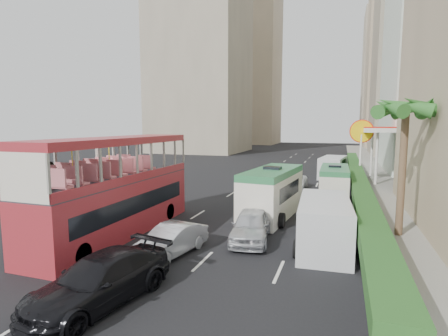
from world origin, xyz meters
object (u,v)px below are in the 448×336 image
at_px(van_asset, 292,189).
at_px(panel_van_far, 333,167).
at_px(car_silver_lane_b, 251,240).
at_px(car_silver_lane_a, 171,255).
at_px(minibus_far, 334,185).
at_px(shell_station, 396,155).
at_px(panel_van_near, 324,224).
at_px(palm_tree, 402,172).
at_px(minibus_near, 272,193).
at_px(car_black, 101,303).
at_px(double_decker_bus, 116,186).

height_order(van_asset, panel_van_far, panel_van_far).
bearing_deg(car_silver_lane_b, van_asset, 82.11).
xyz_separation_m(car_silver_lane_a, minibus_far, (6.49, 13.53, 1.30)).
distance_m(panel_van_far, shell_station, 6.32).
bearing_deg(panel_van_near, palm_tree, 32.69).
relative_size(palm_tree, shell_station, 0.80).
bearing_deg(panel_van_near, panel_van_far, 87.11).
relative_size(minibus_far, shell_station, 0.73).
relative_size(minibus_near, minibus_far, 1.15).
relative_size(van_asset, minibus_near, 0.72).
height_order(van_asset, minibus_far, minibus_far).
relative_size(car_silver_lane_a, car_black, 0.77).
height_order(car_silver_lane_b, car_black, car_black).
bearing_deg(car_black, car_silver_lane_b, 78.79).
relative_size(car_silver_lane_b, minibus_far, 0.76).
relative_size(minibus_near, panel_van_far, 1.20).
distance_m(car_silver_lane_a, car_silver_lane_b, 4.14).
distance_m(car_silver_lane_b, panel_van_near, 3.64).
height_order(car_black, minibus_near, minibus_near).
bearing_deg(car_silver_lane_b, panel_van_far, 74.45).
bearing_deg(panel_van_far, minibus_near, -92.31).
distance_m(van_asset, palm_tree, 14.05).
relative_size(car_black, minibus_far, 0.89).
height_order(car_silver_lane_a, minibus_near, minibus_near).
xyz_separation_m(minibus_far, shell_station, (5.51, 11.24, 1.45)).
relative_size(car_silver_lane_a, panel_van_near, 0.72).
bearing_deg(car_black, double_decker_bus, 132.28).
xyz_separation_m(double_decker_bus, car_silver_lane_b, (6.84, 1.26, -2.53)).
bearing_deg(van_asset, panel_van_near, -76.74).
distance_m(car_black, minibus_far, 19.24).
distance_m(minibus_far, palm_tree, 8.69).
distance_m(car_silver_lane_b, van_asset, 14.51).
xyz_separation_m(panel_van_far, palm_tree, (3.75, -20.38, 2.26)).
bearing_deg(car_silver_lane_a, car_black, -82.26).
distance_m(van_asset, shell_station, 11.95).
xyz_separation_m(minibus_far, panel_van_near, (-0.20, -10.33, -0.18)).
bearing_deg(car_silver_lane_b, shell_station, 59.51).
height_order(van_asset, minibus_near, minibus_near).
bearing_deg(van_asset, car_black, -98.10).
relative_size(van_asset, panel_van_far, 0.87).
bearing_deg(car_black, van_asset, 92.87).
bearing_deg(car_silver_lane_b, double_decker_bus, -177.23).
bearing_deg(double_decker_bus, panel_van_near, 7.93).
height_order(car_black, panel_van_near, panel_van_near).
relative_size(car_silver_lane_b, panel_van_far, 0.79).
bearing_deg(panel_van_near, van_asset, 99.82).
height_order(double_decker_bus, car_silver_lane_a, double_decker_bus).
bearing_deg(van_asset, shell_station, 38.41).
bearing_deg(panel_van_far, minibus_far, -80.62).
distance_m(double_decker_bus, minibus_near, 9.29).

